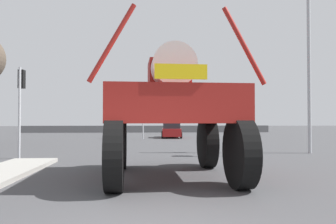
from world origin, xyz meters
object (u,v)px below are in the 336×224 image
(traffic_signal_near_left, at_px, (21,92))
(oversize_sprayer, at_px, (170,111))
(traffic_signal_far_left, at_px, (143,105))
(traffic_signal_near_right, at_px, (239,105))
(streetlight_near_right, at_px, (312,53))
(sedan_ahead, at_px, (171,130))

(traffic_signal_near_left, bearing_deg, oversize_sprayer, -39.17)
(traffic_signal_far_left, bearing_deg, traffic_signal_near_right, -71.06)
(oversize_sprayer, bearing_deg, traffic_signal_near_left, 48.39)
(streetlight_near_right, bearing_deg, oversize_sprayer, -140.91)
(traffic_signal_near_right, relative_size, traffic_signal_far_left, 0.81)
(oversize_sprayer, distance_m, sedan_ahead, 20.78)
(oversize_sprayer, bearing_deg, sedan_ahead, -7.01)
(oversize_sprayer, bearing_deg, streetlight_near_right, -53.35)
(traffic_signal_near_left, bearing_deg, streetlight_near_right, 4.78)
(oversize_sprayer, xyz_separation_m, sedan_ahead, (1.65, 20.68, -1.31))
(oversize_sprayer, relative_size, streetlight_near_right, 0.59)
(traffic_signal_near_left, xyz_separation_m, traffic_signal_near_right, (10.05, 0.01, -0.54))
(sedan_ahead, xyz_separation_m, traffic_signal_far_left, (-2.66, -1.88, 2.33))
(sedan_ahead, height_order, traffic_signal_near_left, traffic_signal_near_left)
(sedan_ahead, height_order, traffic_signal_far_left, traffic_signal_far_left)
(sedan_ahead, distance_m, traffic_signal_near_left, 17.58)
(traffic_signal_near_left, relative_size, streetlight_near_right, 0.43)
(oversize_sprayer, height_order, sedan_ahead, oversize_sprayer)
(sedan_ahead, relative_size, streetlight_near_right, 0.44)
(sedan_ahead, relative_size, traffic_signal_near_right, 1.24)
(traffic_signal_near_left, bearing_deg, traffic_signal_near_right, 0.06)
(oversize_sprayer, distance_m, traffic_signal_far_left, 18.85)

